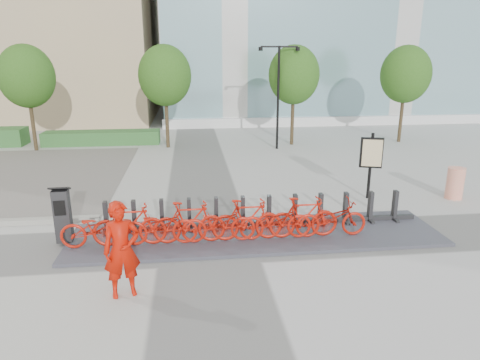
{
  "coord_description": "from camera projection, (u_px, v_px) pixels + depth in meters",
  "views": [
    {
      "loc": [
        -0.34,
        -9.92,
        4.56
      ],
      "look_at": [
        1.0,
        1.5,
        1.2
      ],
      "focal_mm": 32.0,
      "sensor_mm": 36.0,
      "label": 1
    }
  ],
  "objects": [
    {
      "name": "ground",
      "position": [
        208.0,
        243.0,
        10.77
      ],
      "size": [
        120.0,
        120.0,
        0.0
      ],
      "primitive_type": "plane",
      "color": "#ADADAD"
    },
    {
      "name": "hedge_b",
      "position": [
        102.0,
        138.0,
        22.7
      ],
      "size": [
        6.0,
        1.2,
        0.7
      ],
      "primitive_type": "cube",
      "color": "#2E682E",
      "rests_on": "ground"
    },
    {
      "name": "tree_0",
      "position": [
        26.0,
        76.0,
        20.31
      ],
      "size": [
        2.6,
        2.6,
        5.1
      ],
      "color": "brown",
      "rests_on": "ground"
    },
    {
      "name": "tree_1",
      "position": [
        165.0,
        76.0,
        21.03
      ],
      "size": [
        2.6,
        2.6,
        5.1
      ],
      "color": "brown",
      "rests_on": "ground"
    },
    {
      "name": "tree_2",
      "position": [
        294.0,
        75.0,
        21.76
      ],
      "size": [
        2.6,
        2.6,
        5.1
      ],
      "color": "brown",
      "rests_on": "ground"
    },
    {
      "name": "tree_3",
      "position": [
        406.0,
        74.0,
        22.43
      ],
      "size": [
        2.6,
        2.6,
        5.1
      ],
      "color": "brown",
      "rests_on": "ground"
    },
    {
      "name": "streetlamp",
      "position": [
        278.0,
        86.0,
        20.82
      ],
      "size": [
        2.0,
        0.2,
        5.0
      ],
      "color": "black",
      "rests_on": "ground"
    },
    {
      "name": "dock_pad",
      "position": [
        257.0,
        235.0,
        11.19
      ],
      "size": [
        9.6,
        2.4,
        0.08
      ],
      "primitive_type": "cube",
      "color": "#40414B",
      "rests_on": "ground"
    },
    {
      "name": "dock_rail_posts",
      "position": [
        256.0,
        212.0,
        11.52
      ],
      "size": [
        8.02,
        0.5,
        0.85
      ],
      "primitive_type": null,
      "color": "#252527",
      "rests_on": "dock_pad"
    },
    {
      "name": "bike_0",
      "position": [
        99.0,
        228.0,
        10.28
      ],
      "size": [
        1.84,
        0.64,
        0.97
      ],
      "primitive_type": "imported",
      "rotation": [
        0.0,
        0.0,
        1.57
      ],
      "color": "#B01709",
      "rests_on": "dock_pad"
    },
    {
      "name": "bike_1",
      "position": [
        129.0,
        225.0,
        10.34
      ],
      "size": [
        1.79,
        0.5,
        1.07
      ],
      "primitive_type": "imported",
      "rotation": [
        0.0,
        0.0,
        1.57
      ],
      "color": "#B01709",
      "rests_on": "dock_pad"
    },
    {
      "name": "bike_2",
      "position": [
        160.0,
        226.0,
        10.44
      ],
      "size": [
        1.84,
        0.64,
        0.97
      ],
      "primitive_type": "imported",
      "rotation": [
        0.0,
        0.0,
        1.57
      ],
      "color": "#B01709",
      "rests_on": "dock_pad"
    },
    {
      "name": "bike_3",
      "position": [
        189.0,
        222.0,
        10.5
      ],
      "size": [
        1.79,
        0.5,
        1.07
      ],
      "primitive_type": "imported",
      "rotation": [
        0.0,
        0.0,
        1.57
      ],
      "color": "#B01709",
      "rests_on": "dock_pad"
    },
    {
      "name": "bike_4",
      "position": [
        218.0,
        223.0,
        10.6
      ],
      "size": [
        1.84,
        0.64,
        0.97
      ],
      "primitive_type": "imported",
      "rotation": [
        0.0,
        0.0,
        1.57
      ],
      "color": "#B01709",
      "rests_on": "dock_pad"
    },
    {
      "name": "bike_5",
      "position": [
        247.0,
        220.0,
        10.66
      ],
      "size": [
        1.79,
        0.5,
        1.07
      ],
      "primitive_type": "imported",
      "rotation": [
        0.0,
        0.0,
        1.57
      ],
      "color": "#B01709",
      "rests_on": "dock_pad"
    },
    {
      "name": "bike_6",
      "position": [
        276.0,
        220.0,
        10.76
      ],
      "size": [
        1.84,
        0.64,
        0.97
      ],
      "primitive_type": "imported",
      "rotation": [
        0.0,
        0.0,
        1.57
      ],
      "color": "#B01709",
      "rests_on": "dock_pad"
    },
    {
      "name": "bike_7",
      "position": [
        303.0,
        217.0,
        10.82
      ],
      "size": [
        1.79,
        0.5,
        1.07
      ],
      "primitive_type": "imported",
      "rotation": [
        0.0,
        0.0,
        1.57
      ],
      "color": "#B01709",
      "rests_on": "dock_pad"
    },
    {
      "name": "bike_8",
      "position": [
        331.0,
        218.0,
        10.92
      ],
      "size": [
        1.84,
        0.64,
        0.97
      ],
      "primitive_type": "imported",
      "rotation": [
        0.0,
        0.0,
        1.57
      ],
      "color": "#B01709",
      "rests_on": "dock_pad"
    },
    {
      "name": "kiosk",
      "position": [
        63.0,
        215.0,
        10.54
      ],
      "size": [
        0.47,
        0.4,
        1.47
      ],
      "rotation": [
        0.0,
        0.0,
        0.05
      ],
      "color": "#252527",
      "rests_on": "dock_pad"
    },
    {
      "name": "worker_red",
      "position": [
        122.0,
        250.0,
        8.21
      ],
      "size": [
        0.81,
        0.65,
        1.94
      ],
      "primitive_type": "imported",
      "rotation": [
        0.0,
        0.0,
        0.29
      ],
      "color": "#BA1203",
      "rests_on": "ground"
    },
    {
      "name": "construction_barrel",
      "position": [
        455.0,
        183.0,
        14.02
      ],
      "size": [
        0.71,
        0.71,
        1.05
      ],
      "primitive_type": "cylinder",
      "rotation": [
        0.0,
        0.0,
        0.37
      ],
      "color": "#F03704",
      "rests_on": "ground"
    },
    {
      "name": "map_sign",
      "position": [
        371.0,
        156.0,
        13.8
      ],
      "size": [
        0.71,
        0.31,
        2.19
      ],
      "rotation": [
        0.0,
        0.0,
        -0.3
      ],
      "color": "black",
      "rests_on": "ground"
    }
  ]
}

